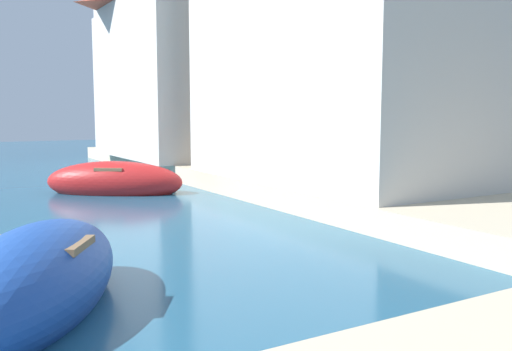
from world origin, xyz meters
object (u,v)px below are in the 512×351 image
at_px(moored_boat_1, 36,282).
at_px(waterfront_building_far, 191,68).
at_px(waterfront_building_annex, 209,38).
at_px(moored_boat_5, 114,182).

distance_m(moored_boat_1, waterfront_building_far, 18.09).
xyz_separation_m(moored_boat_1, waterfront_building_annex, (8.67, 13.67, 4.70)).
distance_m(moored_boat_1, moored_boat_5, 9.11).
xyz_separation_m(moored_boat_5, waterfront_building_annex, (5.34, 5.19, 4.72)).
bearing_deg(moored_boat_1, moored_boat_5, -170.14).
height_order(moored_boat_1, moored_boat_5, moored_boat_1).
bearing_deg(moored_boat_1, waterfront_building_annex, 178.88).
bearing_deg(waterfront_building_far, moored_boat_5, -127.46).
relative_size(moored_boat_1, waterfront_building_annex, 0.41).
bearing_deg(moored_boat_5, waterfront_building_far, -91.87).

